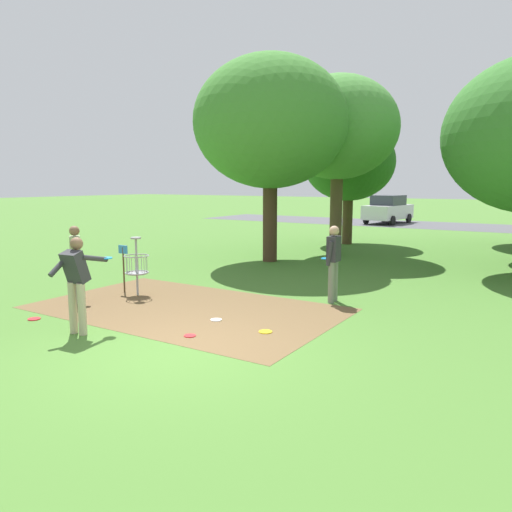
{
  "coord_description": "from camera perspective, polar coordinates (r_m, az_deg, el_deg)",
  "views": [
    {
      "loc": [
        5.04,
        -5.66,
        2.64
      ],
      "look_at": [
        -0.81,
        3.64,
        1.0
      ],
      "focal_mm": 34.45,
      "sensor_mm": 36.0,
      "label": 1
    }
  ],
  "objects": [
    {
      "name": "frisbee_far_right",
      "position": [
        9.62,
        -4.66,
        -7.4
      ],
      "size": [
        0.22,
        0.22,
        0.02
      ],
      "primitive_type": "cylinder",
      "color": "white",
      "rests_on": "ground"
    },
    {
      "name": "player_throwing",
      "position": [
        10.98,
        8.98,
        -0.37
      ],
      "size": [
        0.41,
        0.48,
        1.71
      ],
      "color": "slate",
      "rests_on": "ground"
    },
    {
      "name": "player_waiting_left",
      "position": [
        9.1,
        -20.11,
        -2.51
      ],
      "size": [
        0.43,
        1.14,
        1.71
      ],
      "color": "tan",
      "rests_on": "ground"
    },
    {
      "name": "parked_car_leftmost",
      "position": [
        33.5,
        15.09,
        5.26
      ],
      "size": [
        2.35,
        4.39,
        1.84
      ],
      "color": "silver",
      "rests_on": "ground"
    },
    {
      "name": "disc_golf_basket",
      "position": [
        11.89,
        -13.85,
        -0.88
      ],
      "size": [
        0.98,
        0.58,
        1.39
      ],
      "color": "#9E9EA3",
      "rests_on": "ground"
    },
    {
      "name": "tree_mid_right",
      "position": [
        18.66,
        9.5,
        14.42
      ],
      "size": [
        4.4,
        4.4,
        6.5
      ],
      "color": "brown",
      "rests_on": "ground"
    },
    {
      "name": "ground_plane",
      "position": [
        8.03,
        -9.16,
        -10.82
      ],
      "size": [
        160.0,
        160.0,
        0.0
      ],
      "primitive_type": "plane",
      "color": "#47752D"
    },
    {
      "name": "tree_near_right",
      "position": [
        21.68,
        10.75,
        10.64
      ],
      "size": [
        3.89,
        3.89,
        5.18
      ],
      "color": "#4C3823",
      "rests_on": "ground"
    },
    {
      "name": "frisbee_mid_grass",
      "position": [
        8.85,
        1.11,
        -8.79
      ],
      "size": [
        0.24,
        0.24,
        0.02
      ],
      "primitive_type": "cylinder",
      "color": "gold",
      "rests_on": "ground"
    },
    {
      "name": "dirt_tee_pad",
      "position": [
        10.59,
        -8.1,
        -6.01
      ],
      "size": [
        6.4,
        3.86,
        0.01
      ],
      "primitive_type": "cube",
      "color": "brown",
      "rests_on": "ground"
    },
    {
      "name": "frisbee_far_left",
      "position": [
        10.58,
        -24.36,
        -6.67
      ],
      "size": [
        0.24,
        0.24,
        0.02
      ],
      "primitive_type": "cylinder",
      "color": "red",
      "rests_on": "ground"
    },
    {
      "name": "tree_near_left",
      "position": [
        16.65,
        1.68,
        15.2
      ],
      "size": [
        5.07,
        5.07,
        6.76
      ],
      "color": "#422D1E",
      "rests_on": "ground"
    },
    {
      "name": "parking_lot_strip",
      "position": [
        32.5,
        23.19,
        3.15
      ],
      "size": [
        36.0,
        6.0,
        0.01
      ],
      "primitive_type": "cube",
      "color": "#4C4C51",
      "rests_on": "ground"
    },
    {
      "name": "player_foreground_watching",
      "position": [
        11.54,
        -20.17,
        -0.36
      ],
      "size": [
        0.47,
        0.45,
        1.71
      ],
      "color": "slate",
      "rests_on": "ground"
    },
    {
      "name": "frisbee_by_tee",
      "position": [
        8.71,
        -7.69,
        -9.17
      ],
      "size": [
        0.21,
        0.21,
        0.02
      ],
      "primitive_type": "cylinder",
      "color": "red",
      "rests_on": "ground"
    }
  ]
}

